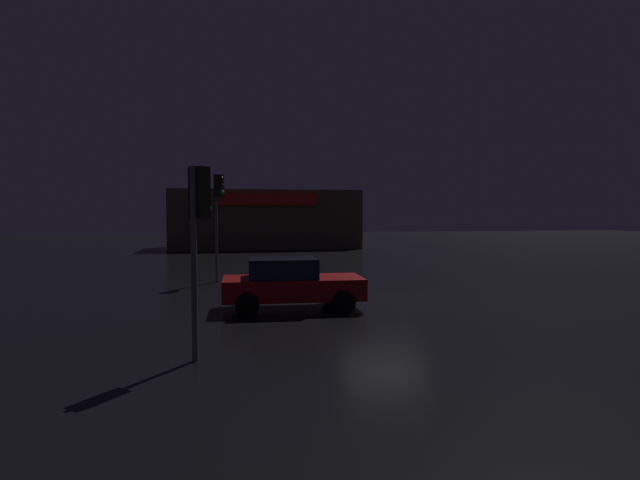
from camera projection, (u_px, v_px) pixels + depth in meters
ground_plane at (385, 300)px, 16.31m from camera, size 120.00×120.00×0.00m
store_building at (265, 219)px, 41.71m from camera, size 14.84×6.43×4.61m
traffic_signal_main at (199, 214)px, 9.48m from camera, size 0.42×0.42×3.60m
traffic_signal_opposite at (219, 199)px, 20.30m from camera, size 0.42×0.42×4.29m
car_near at (290, 283)px, 14.62m from camera, size 4.03×2.12×1.48m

